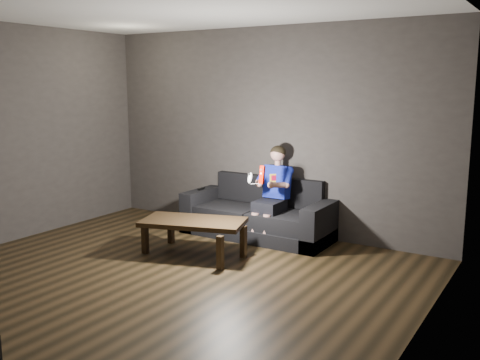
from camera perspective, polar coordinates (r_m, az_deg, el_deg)
The scene contains 10 objects.
floor at distance 5.40m, azimuth -10.27°, elevation -11.28°, with size 5.00×5.00×0.00m, color black.
back_wall at distance 7.10m, azimuth 3.03°, elevation 5.25°, with size 5.00×0.04×2.70m, color #36312F.
right_wall at distance 3.86m, azimuth 17.79°, elevation 0.54°, with size 0.04×5.00×2.70m, color #36312F.
ceiling at distance 5.08m, azimuth -11.29°, elevation 18.34°, with size 5.00×5.00×0.02m, color silver.
sofa at distance 7.00m, azimuth 2.08°, elevation -3.98°, with size 1.95×0.84×0.76m.
child at distance 6.77m, azimuth 3.56°, elevation -0.70°, with size 0.47×0.58×1.16m.
wii_remote_red at distance 6.30m, azimuth 2.37°, elevation 0.57°, with size 0.06×0.08×0.22m.
nunchuk_white at distance 6.40m, azimuth 1.08°, elevation 0.22°, with size 0.07×0.09×0.14m.
wii_remote_black at distance 7.34m, azimuth -4.15°, elevation -0.93°, with size 0.05×0.14×0.03m.
coffee_table at distance 6.19m, azimuth -4.99°, elevation -4.76°, with size 1.29×0.91×0.42m.
Camera 1 is at (3.41, -3.70, 1.97)m, focal length 40.00 mm.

